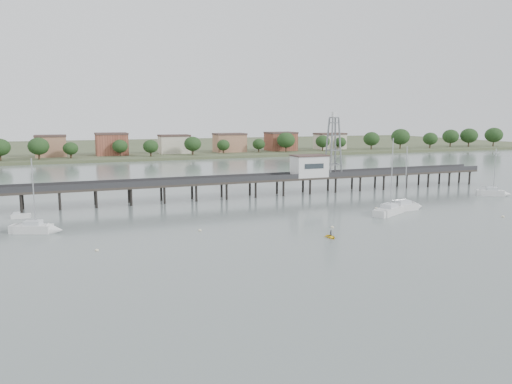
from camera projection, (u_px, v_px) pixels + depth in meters
The scene contains 13 objects.
ground_plane at pixel (353, 281), 56.68m from camera, with size 500.00×500.00×0.00m, color slate.
pier at pixel (209, 183), 111.43m from camera, with size 150.00×5.00×5.50m.
pier_building at pixel (309, 166), 119.89m from camera, with size 8.40×5.40×5.30m.
lattice_tower at pixel (333, 147), 121.52m from camera, with size 3.20×3.20×15.50m.
sailboat_c at pixel (393, 210), 96.21m from camera, with size 9.55×6.82×15.37m.
sailboat_b at pixel (41, 229), 79.94m from camera, with size 7.90×4.93×12.65m.
sailboat_d at pixel (408, 207), 99.39m from camera, with size 8.21×2.93×13.33m.
sailboat_e at pixel (496, 193), 116.78m from camera, with size 6.91×5.54×11.61m.
white_tender at pixel (20, 216), 91.34m from camera, with size 3.38×1.59×1.28m.
yellow_dinghy at pixel (331, 238), 76.89m from camera, with size 1.67×0.48×2.34m, color yellow.
dinghy_occupant at pixel (331, 238), 76.89m from camera, with size 0.35×0.96×0.23m, color black.
mooring_buoys at pixel (270, 228), 82.84m from camera, with size 87.29×16.33×0.39m.
far_shore at pixel (122, 147), 277.59m from camera, with size 500.00×170.00×10.40m.
Camera 1 is at (-29.95, -46.83, 18.67)m, focal length 35.00 mm.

